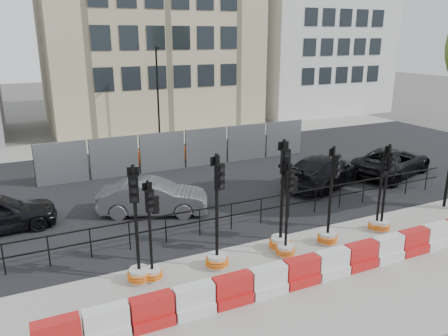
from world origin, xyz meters
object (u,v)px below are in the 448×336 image
traffic_signal_d (286,235)px  traffic_signal_h (382,214)px  car_c (325,171)px  traffic_signal_a (138,259)px

traffic_signal_d → traffic_signal_h: size_ratio=0.97×
traffic_signal_d → car_c: 7.23m
traffic_signal_h → car_c: size_ratio=0.59×
traffic_signal_a → car_c: size_ratio=0.64×
traffic_signal_a → traffic_signal_h: (8.52, -0.37, -0.05)m
car_c → traffic_signal_h: bearing=143.3°
traffic_signal_a → traffic_signal_d: (4.50, -0.48, 0.03)m
traffic_signal_a → traffic_signal_h: traffic_signal_a is taller
traffic_signal_d → traffic_signal_a: bearing=179.0°
traffic_signal_d → car_c: (5.29, 4.93, -0.01)m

